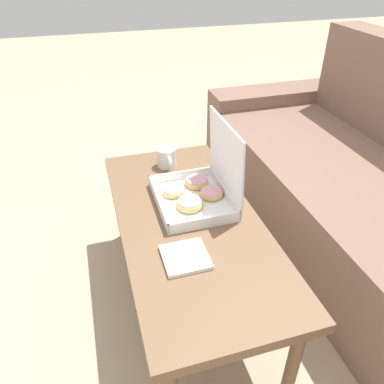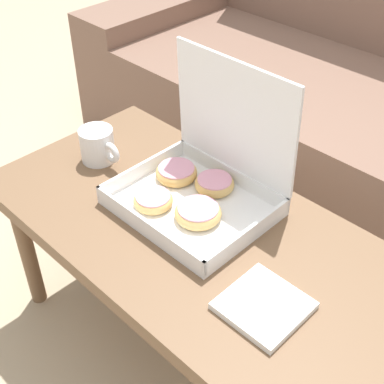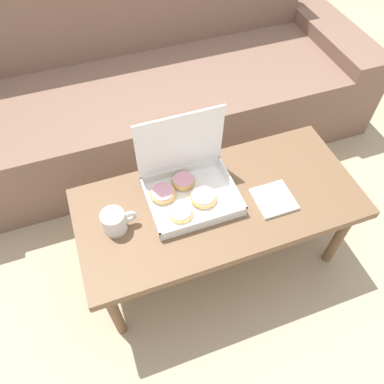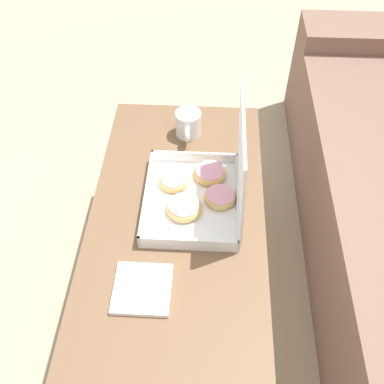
{
  "view_description": "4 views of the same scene",
  "coord_description": "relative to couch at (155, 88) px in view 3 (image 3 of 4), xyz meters",
  "views": [
    {
      "loc": [
        1.09,
        -0.45,
        1.35
      ],
      "look_at": [
        -0.1,
        -0.09,
        0.51
      ],
      "focal_mm": 35.0,
      "sensor_mm": 36.0,
      "label": 1
    },
    {
      "loc": [
        0.58,
        -0.78,
        1.28
      ],
      "look_at": [
        -0.1,
        -0.09,
        0.51
      ],
      "focal_mm": 50.0,
      "sensor_mm": 36.0,
      "label": 2
    },
    {
      "loc": [
        -0.4,
        -0.93,
        1.67
      ],
      "look_at": [
        -0.1,
        -0.09,
        0.51
      ],
      "focal_mm": 35.0,
      "sensor_mm": 36.0,
      "label": 3
    },
    {
      "loc": [
        0.78,
        -0.04,
        1.52
      ],
      "look_at": [
        -0.1,
        -0.09,
        0.51
      ],
      "focal_mm": 42.0,
      "sensor_mm": 36.0,
      "label": 4
    }
  ],
  "objects": [
    {
      "name": "ground_plane",
      "position": [
        0.0,
        -0.85,
        -0.31
      ],
      "size": [
        12.0,
        12.0,
        0.0
      ],
      "primitive_type": "plane",
      "color": "tan"
    },
    {
      "name": "couch",
      "position": [
        0.0,
        0.0,
        0.0
      ],
      "size": [
        2.45,
        0.88,
        0.94
      ],
      "color": "#7A5B4C",
      "rests_on": "ground_plane"
    },
    {
      "name": "coffee_table",
      "position": [
        0.0,
        -0.98,
        0.1
      ],
      "size": [
        1.15,
        0.53,
        0.46
      ],
      "color": "brown",
      "rests_on": "ground_plane"
    },
    {
      "name": "pastry_box",
      "position": [
        -0.12,
        -0.9,
        0.21
      ],
      "size": [
        0.35,
        0.29,
        0.33
      ],
      "color": "white",
      "rests_on": "coffee_table"
    },
    {
      "name": "coffee_mug",
      "position": [
        -0.42,
        -0.97,
        0.2
      ],
      "size": [
        0.13,
        0.09,
        0.09
      ],
      "color": "white",
      "rests_on": "coffee_table"
    },
    {
      "name": "napkin_stack",
      "position": [
        0.21,
        -1.05,
        0.16
      ],
      "size": [
        0.15,
        0.15,
        0.01
      ],
      "color": "white",
      "rests_on": "coffee_table"
    }
  ]
}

